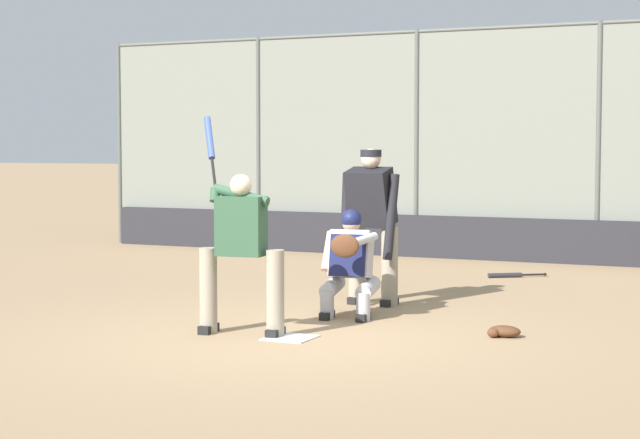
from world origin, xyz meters
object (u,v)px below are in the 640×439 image
object	(u,v)px
fielding_glove_on_dirt	(503,331)
catcher_behind_plate	(349,262)
spare_bat_by_padding	(340,272)
umpire_home	(371,221)
batter_at_plate	(240,248)
spare_bat_first_base_side	(343,261)
spare_bat_near_backstop	(510,275)

from	to	relation	value
fielding_glove_on_dirt	catcher_behind_plate	bearing A→B (deg)	-14.01
fielding_glove_on_dirt	spare_bat_by_padding	bearing A→B (deg)	-48.88
catcher_behind_plate	spare_bat_by_padding	world-z (taller)	catcher_behind_plate
umpire_home	spare_bat_by_padding	world-z (taller)	umpire_home
catcher_behind_plate	spare_bat_by_padding	xyz separation A→B (m)	(1.62, -3.44, -0.56)
batter_at_plate	spare_bat_first_base_side	size ratio (longest dim) A/B	2.79
umpire_home	fielding_glove_on_dirt	distance (m)	2.50
spare_bat_by_padding	fielding_glove_on_dirt	xyz separation A→B (m)	(-3.39, 3.89, 0.02)
catcher_behind_plate	spare_bat_by_padding	size ratio (longest dim) A/B	1.39
spare_bat_first_base_side	spare_bat_near_backstop	bearing A→B (deg)	-132.33
spare_bat_near_backstop	fielding_glove_on_dirt	world-z (taller)	fielding_glove_on_dirt
catcher_behind_plate	umpire_home	world-z (taller)	umpire_home
catcher_behind_plate	fielding_glove_on_dirt	size ratio (longest dim) A/B	3.70
spare_bat_near_backstop	spare_bat_by_padding	bearing A→B (deg)	-19.38
spare_bat_first_base_side	fielding_glove_on_dirt	distance (m)	6.55
catcher_behind_plate	fielding_glove_on_dirt	xyz separation A→B (m)	(-1.77, 0.44, -0.54)
catcher_behind_plate	spare_bat_near_backstop	size ratio (longest dim) A/B	1.60
umpire_home	spare_bat_by_padding	distance (m)	3.07
spare_bat_by_padding	fielding_glove_on_dirt	distance (m)	5.16
umpire_home	spare_bat_near_backstop	size ratio (longest dim) A/B	2.49
umpire_home	spare_bat_first_base_side	distance (m)	4.47
spare_bat_by_padding	batter_at_plate	bearing A→B (deg)	12.78
catcher_behind_plate	spare_bat_by_padding	bearing A→B (deg)	-72.11
batter_at_plate	umpire_home	size ratio (longest dim) A/B	1.19
umpire_home	spare_bat_first_base_side	xyz separation A→B (m)	(2.04, -3.87, -0.92)
umpire_home	spare_bat_near_backstop	distance (m)	3.37
spare_bat_near_backstop	spare_bat_by_padding	world-z (taller)	same
batter_at_plate	catcher_behind_plate	world-z (taller)	batter_at_plate
batter_at_plate	fielding_glove_on_dirt	size ratio (longest dim) A/B	6.82
umpire_home	fielding_glove_on_dirt	size ratio (longest dim) A/B	5.75
umpire_home	spare_bat_by_padding	size ratio (longest dim) A/B	2.16
umpire_home	batter_at_plate	bearing A→B (deg)	83.61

